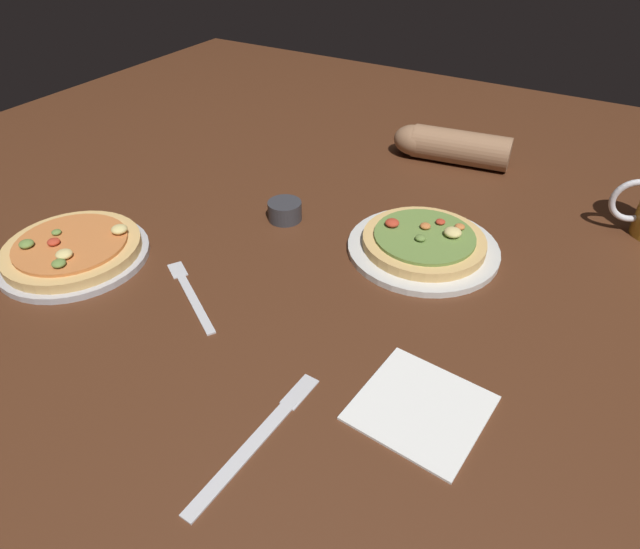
% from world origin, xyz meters
% --- Properties ---
extents(ground_plane, '(2.40, 2.40, 0.03)m').
position_xyz_m(ground_plane, '(0.00, 0.00, -0.01)').
color(ground_plane, '#4C2816').
extents(pizza_plate_near, '(0.26, 0.26, 0.05)m').
position_xyz_m(pizza_plate_near, '(-0.42, -0.16, 0.02)').
color(pizza_plate_near, '#B2B2B7').
rests_on(pizza_plate_near, ground_plane).
extents(pizza_plate_far, '(0.27, 0.27, 0.05)m').
position_xyz_m(pizza_plate_far, '(0.11, 0.18, 0.02)').
color(pizza_plate_far, silver).
rests_on(pizza_plate_far, ground_plane).
extents(ramekin_sauce, '(0.07, 0.07, 0.04)m').
position_xyz_m(ramekin_sauce, '(-0.17, 0.15, 0.02)').
color(ramekin_sauce, '#333338').
rests_on(ramekin_sauce, ground_plane).
extents(napkin_folded, '(0.17, 0.17, 0.01)m').
position_xyz_m(napkin_folded, '(0.25, -0.16, 0.00)').
color(napkin_folded, white).
rests_on(napkin_folded, ground_plane).
extents(fork_left, '(0.18, 0.13, 0.01)m').
position_xyz_m(fork_left, '(-0.17, -0.13, 0.00)').
color(fork_left, silver).
rests_on(fork_left, ground_plane).
extents(knife_right, '(0.03, 0.25, 0.01)m').
position_xyz_m(knife_right, '(0.09, -0.31, 0.00)').
color(knife_right, silver).
rests_on(knife_right, ground_plane).
extents(diner_arm, '(0.28, 0.11, 0.08)m').
position_xyz_m(diner_arm, '(0.02, 0.57, 0.04)').
color(diner_arm, '#936B4C').
rests_on(diner_arm, ground_plane).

